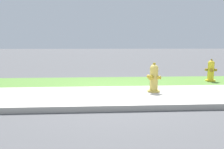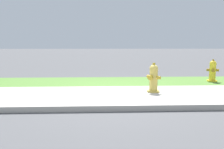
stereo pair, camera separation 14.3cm
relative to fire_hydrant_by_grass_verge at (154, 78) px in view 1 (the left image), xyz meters
name	(u,v)px [view 1 (the left image)]	position (x,y,z in m)	size (l,w,h in m)	color
ground_plane	(119,95)	(-0.99, -0.35, -0.39)	(120.00, 120.00, 0.00)	#515154
sidewalk_pavement	(119,95)	(-0.99, -0.35, -0.38)	(18.00, 2.39, 0.01)	#ADA89E
grass_verge	(113,81)	(-0.99, 1.81, -0.38)	(18.00, 1.93, 0.01)	#568438
street_curb	(125,108)	(-0.99, -1.63, -0.33)	(18.00, 0.16, 0.12)	#ADA89E
fire_hydrant_by_grass_verge	(154,78)	(0.00, 0.00, 0.00)	(0.36, 0.36, 0.80)	gold
fire_hydrant_near_corner	(211,71)	(2.45, 1.62, -0.01)	(0.40, 0.38, 0.78)	yellow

